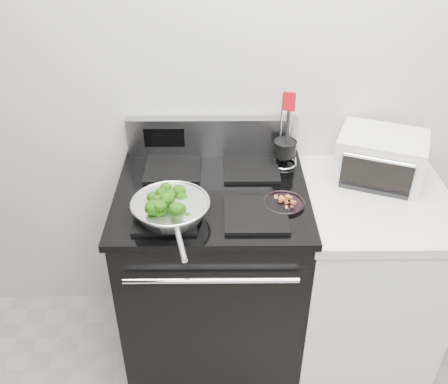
{
  "coord_description": "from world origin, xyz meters",
  "views": [
    {
      "loc": [
        -0.26,
        -0.28,
        2.09
      ],
      "look_at": [
        -0.25,
        1.36,
        0.98
      ],
      "focal_mm": 40.0,
      "sensor_mm": 36.0,
      "label": 1
    }
  ],
  "objects_px": {
    "gas_range": "(213,274)",
    "bacon_plate": "(284,201)",
    "skillet": "(171,208)",
    "toaster_oven": "(380,157)",
    "utensil_holder": "(285,152)"
  },
  "relations": [
    {
      "from": "bacon_plate",
      "to": "toaster_oven",
      "type": "height_order",
      "value": "toaster_oven"
    },
    {
      "from": "utensil_holder",
      "to": "toaster_oven",
      "type": "relative_size",
      "value": 0.82
    },
    {
      "from": "skillet",
      "to": "gas_range",
      "type": "bearing_deg",
      "value": 38.79
    },
    {
      "from": "utensil_holder",
      "to": "toaster_oven",
      "type": "height_order",
      "value": "utensil_holder"
    },
    {
      "from": "bacon_plate",
      "to": "utensil_holder",
      "type": "xyz_separation_m",
      "value": [
        0.03,
        0.31,
        0.05
      ]
    },
    {
      "from": "gas_range",
      "to": "skillet",
      "type": "height_order",
      "value": "gas_range"
    },
    {
      "from": "gas_range",
      "to": "bacon_plate",
      "type": "height_order",
      "value": "gas_range"
    },
    {
      "from": "skillet",
      "to": "toaster_oven",
      "type": "relative_size",
      "value": 1.09
    },
    {
      "from": "bacon_plate",
      "to": "toaster_oven",
      "type": "bearing_deg",
      "value": 29.07
    },
    {
      "from": "utensil_holder",
      "to": "bacon_plate",
      "type": "bearing_deg",
      "value": -78.56
    },
    {
      "from": "gas_range",
      "to": "toaster_oven",
      "type": "distance_m",
      "value": 0.91
    },
    {
      "from": "bacon_plate",
      "to": "utensil_holder",
      "type": "height_order",
      "value": "utensil_holder"
    },
    {
      "from": "skillet",
      "to": "bacon_plate",
      "type": "relative_size",
      "value": 2.84
    },
    {
      "from": "toaster_oven",
      "to": "gas_range",
      "type": "bearing_deg",
      "value": -147.49
    },
    {
      "from": "bacon_plate",
      "to": "toaster_oven",
      "type": "relative_size",
      "value": 0.38
    }
  ]
}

